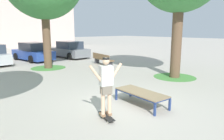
# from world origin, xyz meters

# --- Properties ---
(ground_plane) EXTENTS (120.00, 120.00, 0.00)m
(ground_plane) POSITION_xyz_m (0.00, 0.00, 0.00)
(ground_plane) COLOR #B2AA9E
(skate_box) EXTENTS (0.89, 1.95, 0.46)m
(skate_box) POSITION_xyz_m (0.30, -0.43, 0.41)
(skate_box) COLOR navy
(skate_box) RESTS_ON ground
(skateboard) EXTENTS (0.41, 0.82, 0.09)m
(skateboard) POSITION_xyz_m (-1.32, -0.52, 0.08)
(skateboard) COLOR black
(skateboard) RESTS_ON ground
(skater) EXTENTS (0.98, 0.38, 1.69)m
(skater) POSITION_xyz_m (-1.32, -0.51, 1.07)
(skater) COLOR beige
(skater) RESTS_ON skateboard
(grass_patch_near_right) EXTENTS (2.25, 2.25, 0.01)m
(grass_patch_near_right) POSITION_xyz_m (4.94, 1.18, 0.00)
(grass_patch_near_right) COLOR #47893D
(grass_patch_near_right) RESTS_ON ground
(grass_patch_mid_back) EXTENTS (2.29, 2.29, 0.01)m
(grass_patch_mid_back) POSITION_xyz_m (1.00, 8.37, 0.00)
(grass_patch_mid_back) COLOR #47893D
(grass_patch_mid_back) RESTS_ON ground
(car_blue) EXTENTS (2.30, 4.38, 1.50)m
(car_blue) POSITION_xyz_m (1.59, 12.49, 0.69)
(car_blue) COLOR #28479E
(car_blue) RESTS_ON ground
(car_grey) EXTENTS (2.18, 4.33, 1.50)m
(car_grey) POSITION_xyz_m (4.78, 12.09, 0.69)
(car_grey) COLOR slate
(car_grey) RESTS_ON ground
(park_bench) EXTENTS (0.83, 2.44, 0.83)m
(park_bench) POSITION_xyz_m (4.45, 6.83, 0.45)
(park_bench) COLOR brown
(park_bench) RESTS_ON ground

